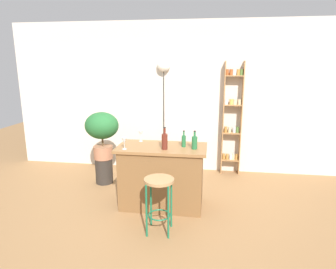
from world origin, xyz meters
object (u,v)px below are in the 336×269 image
at_px(bottle_vinegar, 184,141).
at_px(wine_glass_center, 141,134).
at_px(bar_stool, 159,192).
at_px(spice_shelf, 232,117).
at_px(bottle_spirits_clear, 165,141).
at_px(plant_stool, 104,170).
at_px(potted_plant, 102,130).
at_px(pendant_globe_light, 164,66).
at_px(wine_glass_left, 124,141).
at_px(bottle_olive_oil, 195,142).

xyz_separation_m(bottle_vinegar, wine_glass_center, (-0.66, 0.21, 0.03)).
distance_m(bar_stool, spice_shelf, 2.47).
height_order(bar_stool, bottle_spirits_clear, bottle_spirits_clear).
height_order(plant_stool, potted_plant, potted_plant).
relative_size(plant_stool, pendant_globe_light, 0.21).
relative_size(spice_shelf, wine_glass_left, 12.68).
relative_size(wine_glass_left, pendant_globe_light, 0.08).
height_order(bottle_spirits_clear, wine_glass_center, bottle_spirits_clear).
bearing_deg(plant_stool, bar_stool, -48.78).
relative_size(bar_stool, bottle_vinegar, 2.98).
bearing_deg(bottle_olive_oil, bottle_spirits_clear, -170.23).
relative_size(plant_stool, bottle_spirits_clear, 1.44).
bearing_deg(pendant_globe_light, bottle_olive_oil, -67.08).
bearing_deg(pendant_globe_light, bottle_vinegar, -70.94).
xyz_separation_m(plant_stool, bottle_olive_oil, (1.60, -0.75, 0.77)).
bearing_deg(wine_glass_center, potted_plant, 150.01).
bearing_deg(bar_stool, bottle_vinegar, 73.23).
bearing_deg(bottle_spirits_clear, bar_stool, -87.64).
height_order(plant_stool, pendant_globe_light, pendant_globe_light).
relative_size(bottle_spirits_clear, wine_glass_left, 1.88).
xyz_separation_m(bottle_vinegar, bottle_olive_oil, (0.16, -0.09, 0.01)).
bearing_deg(wine_glass_center, wine_glass_left, -104.96).
distance_m(spice_shelf, wine_glass_left, 2.30).
relative_size(bottle_spirits_clear, pendant_globe_light, 0.14).
height_order(bar_stool, pendant_globe_light, pendant_globe_light).
bearing_deg(wine_glass_center, bottle_spirits_clear, -41.40).
bearing_deg(bottle_spirits_clear, bottle_olive_oil, 9.77).
bearing_deg(bottle_spirits_clear, bottle_vinegar, 33.07).
height_order(spice_shelf, bottle_vinegar, spice_shelf).
xyz_separation_m(plant_stool, wine_glass_center, (0.78, -0.45, 0.79)).
bearing_deg(bottle_vinegar, pendant_globe_light, 109.06).
xyz_separation_m(plant_stool, potted_plant, (0.00, 0.00, 0.73)).
bearing_deg(bottle_spirits_clear, spice_shelf, 58.56).
height_order(bottle_vinegar, wine_glass_left, bottle_vinegar).
height_order(potted_plant, bottle_olive_oil, potted_plant).
distance_m(bar_stool, pendant_globe_light, 2.70).
relative_size(bottle_vinegar, pendant_globe_light, 0.11).
height_order(spice_shelf, pendant_globe_light, pendant_globe_light).
bearing_deg(wine_glass_center, bottle_olive_oil, -20.17).
bearing_deg(bar_stool, spice_shelf, 66.19).
xyz_separation_m(wine_glass_left, pendant_globe_light, (0.26, 1.75, 0.98)).
xyz_separation_m(spice_shelf, potted_plant, (-2.19, -0.81, -0.13)).
xyz_separation_m(bar_stool, plant_stool, (-1.22, 1.39, -0.30)).
bearing_deg(bottle_spirits_clear, wine_glass_center, 138.60).
height_order(bottle_spirits_clear, wine_glass_left, bottle_spirits_clear).
xyz_separation_m(bottle_spirits_clear, wine_glass_left, (-0.54, -0.08, 0.00)).
xyz_separation_m(wine_glass_center, pendant_globe_light, (0.14, 1.30, 0.98)).
bearing_deg(pendant_globe_light, potted_plant, -137.09).
height_order(wine_glass_left, pendant_globe_light, pendant_globe_light).
bearing_deg(wine_glass_left, wine_glass_center, 75.04).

